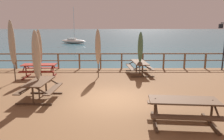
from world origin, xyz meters
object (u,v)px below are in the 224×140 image
object	(u,v)px
picnic_table_mid_centre	(39,68)
patio_umbrella_tall_mid_left	(12,43)
picnic_table_mid_right	(183,106)
patio_umbrella_tall_mid_right	(36,56)
lamp_post_hooked	(223,39)
picnic_table_back_right	(139,65)
patio_umbrella_short_front	(39,47)
picnic_table_front_left	(40,86)
sailboat_distant	(73,41)
patio_umbrella_tall_back_left	(98,47)
patio_umbrella_short_back	(140,47)

from	to	relation	value
picnic_table_mid_centre	patio_umbrella_tall_mid_left	world-z (taller)	patio_umbrella_tall_mid_left
picnic_table_mid_right	picnic_table_mid_centre	bearing A→B (deg)	136.28
picnic_table_mid_right	patio_umbrella_tall_mid_right	xyz separation A→B (m)	(-5.11, 2.33, 1.21)
picnic_table_mid_centre	lamp_post_hooked	distance (m)	11.78
picnic_table_back_right	patio_umbrella_short_front	bearing A→B (deg)	-172.35
patio_umbrella_tall_mid_left	lamp_post_hooked	distance (m)	12.82
picnic_table_front_left	picnic_table_mid_right	world-z (taller)	same
patio_umbrella_short_front	patio_umbrella_tall_mid_right	bearing A→B (deg)	-73.31
lamp_post_hooked	sailboat_distant	world-z (taller)	sailboat_distant
picnic_table_mid_right	picnic_table_back_right	size ratio (longest dim) A/B	0.95
picnic_table_mid_centre	patio_umbrella_tall_mid_right	size ratio (longest dim) A/B	0.71
picnic_table_back_right	sailboat_distant	world-z (taller)	sailboat_distant
patio_umbrella_tall_back_left	patio_umbrella_short_back	size ratio (longest dim) A/B	1.07
patio_umbrella_tall_back_left	lamp_post_hooked	xyz separation A→B (m)	(8.11, 1.92, 0.35)
lamp_post_hooked	patio_umbrella_tall_back_left	bearing A→B (deg)	-166.68
patio_umbrella_tall_mid_left	picnic_table_back_right	bearing A→B (deg)	14.59
patio_umbrella_tall_mid_left	patio_umbrella_short_front	xyz separation A→B (m)	(1.05, 1.01, -0.31)
picnic_table_mid_right	patio_umbrella_tall_mid_left	bearing A→B (deg)	145.42
picnic_table_front_left	patio_umbrella_tall_back_left	distance (m)	4.42
patio_umbrella_short_front	lamp_post_hooked	xyz separation A→B (m)	(11.46, 1.81, 0.36)
picnic_table_front_left	patio_umbrella_tall_mid_left	xyz separation A→B (m)	(-2.22, 2.75, 1.51)
patio_umbrella_tall_mid_right	lamp_post_hooked	xyz separation A→B (m)	(10.36, 5.50, 0.35)
picnic_table_front_left	patio_umbrella_tall_mid_left	world-z (taller)	patio_umbrella_tall_mid_left
patio_umbrella_tall_back_left	picnic_table_back_right	bearing A→B (deg)	19.73
picnic_table_back_right	patio_umbrella_tall_mid_left	bearing A→B (deg)	-165.41
picnic_table_mid_right	sailboat_distant	distance (m)	41.47
picnic_table_mid_centre	patio_umbrella_short_front	world-z (taller)	patio_umbrella_short_front
picnic_table_mid_right	picnic_table_back_right	distance (m)	6.81
picnic_table_mid_right	patio_umbrella_short_front	xyz separation A→B (m)	(-6.22, 6.02, 1.19)
picnic_table_mid_centre	patio_umbrella_tall_mid_right	distance (m)	4.05
picnic_table_front_left	sailboat_distant	size ratio (longest dim) A/B	0.23
patio_umbrella_short_back	sailboat_distant	world-z (taller)	sailboat_distant
picnic_table_mid_centre	patio_umbrella_short_back	distance (m)	6.10
sailboat_distant	patio_umbrella_tall_mid_left	bearing A→B (deg)	-85.28
picnic_table_back_right	picnic_table_front_left	bearing A→B (deg)	-135.81
patio_umbrella_short_front	picnic_table_back_right	bearing A→B (deg)	7.65
picnic_table_back_right	picnic_table_mid_centre	distance (m)	5.98
patio_umbrella_tall_back_left	picnic_table_mid_centre	bearing A→B (deg)	178.19
picnic_table_back_right	patio_umbrella_short_front	world-z (taller)	patio_umbrella_short_front
picnic_table_front_left	lamp_post_hooked	bearing A→B (deg)	28.44
patio_umbrella_short_back	patio_umbrella_short_front	bearing A→B (deg)	-172.33
picnic_table_mid_right	lamp_post_hooked	size ratio (longest dim) A/B	0.67
patio_umbrella_tall_mid_right	patio_umbrella_tall_back_left	size ratio (longest dim) A/B	1.00
patio_umbrella_short_back	patio_umbrella_tall_mid_right	bearing A→B (deg)	-136.85
picnic_table_mid_centre	patio_umbrella_tall_mid_left	bearing A→B (deg)	-134.22
lamp_post_hooked	patio_umbrella_tall_mid_right	bearing A→B (deg)	-152.05
patio_umbrella_short_back	patio_umbrella_short_front	world-z (taller)	patio_umbrella_short_front
patio_umbrella_tall_mid_left	patio_umbrella_tall_back_left	distance (m)	4.50
patio_umbrella_short_front	sailboat_distant	size ratio (longest dim) A/B	0.36
sailboat_distant	picnic_table_mid_right	bearing A→B (deg)	-75.80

